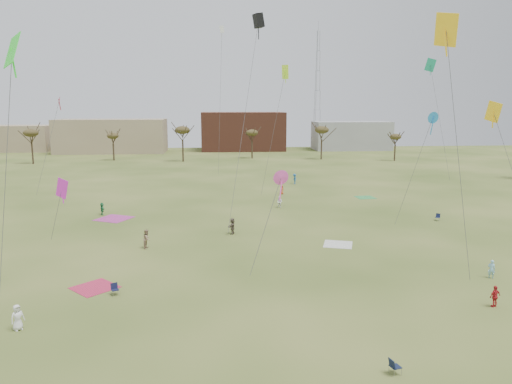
{
  "coord_description": "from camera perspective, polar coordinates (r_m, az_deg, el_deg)",
  "views": [
    {
      "loc": [
        -3.88,
        -33.08,
        13.6
      ],
      "look_at": [
        0.0,
        12.0,
        5.5
      ],
      "focal_mm": 33.37,
      "sensor_mm": 36.0,
      "label": 1
    }
  ],
  "objects": [
    {
      "name": "camp_chair_left",
      "position": [
        37.05,
        -16.54,
        -11.39
      ],
      "size": [
        0.69,
        0.71,
        0.87
      ],
      "rotation": [
        0.0,
        0.0,
        0.45
      ],
      "color": "#131534",
      "rests_on": "ground"
    },
    {
      "name": "flyer_mid_c",
      "position": [
        43.12,
        26.39,
        -8.27
      ],
      "size": [
        0.65,
        0.56,
        1.51
      ],
      "primitive_type": "imported",
      "rotation": [
        0.0,
        0.0,
        2.7
      ],
      "color": "#83C1DB",
      "rests_on": "ground"
    },
    {
      "name": "blanket_plum",
      "position": [
        61.4,
        -16.65,
        -3.08
      ],
      "size": [
        5.04,
        5.04,
        0.03
      ],
      "primitive_type": "cube",
      "rotation": [
        0.0,
        0.0,
        1.1
      ],
      "color": "#B7388F",
      "rests_on": "ground"
    },
    {
      "name": "blanket_olive",
      "position": [
        74.37,
        12.96,
        -0.65
      ],
      "size": [
        2.94,
        2.94,
        0.03
      ],
      "primitive_type": "cube",
      "rotation": [
        0.0,
        0.0,
        1.66
      ],
      "color": "green",
      "rests_on": "ground"
    },
    {
      "name": "radio_tower",
      "position": [
        161.76,
        7.34,
        12.05
      ],
      "size": [
        1.51,
        1.72,
        41.0
      ],
      "color": "#9EA3A8",
      "rests_on": "ground"
    },
    {
      "name": "flyer_far_c",
      "position": [
        85.35,
        4.63,
        1.58
      ],
      "size": [
        0.91,
        1.31,
        1.85
      ],
      "primitive_type": "imported",
      "rotation": [
        0.0,
        0.0,
        4.91
      ],
      "color": "#205B96",
      "rests_on": "ground"
    },
    {
      "name": "blanket_cream",
      "position": [
        48.69,
        9.8,
        -6.22
      ],
      "size": [
        3.51,
        3.51,
        0.03
      ],
      "primitive_type": "cube",
      "rotation": [
        0.0,
        0.0,
        2.83
      ],
      "color": "silver",
      "rests_on": "ground"
    },
    {
      "name": "camp_chair_center",
      "position": [
        27.13,
        16.31,
        -19.74
      ],
      "size": [
        0.65,
        0.62,
        0.87
      ],
      "rotation": [
        0.0,
        0.0,
        1.83
      ],
      "color": "#121B34",
      "rests_on": "ground"
    },
    {
      "name": "ground",
      "position": [
        35.97,
        1.68,
        -12.07
      ],
      "size": [
        260.0,
        260.0,
        0.0
      ],
      "primitive_type": "plane",
      "color": "#354C18",
      "rests_on": "ground"
    },
    {
      "name": "flyer_near_left",
      "position": [
        33.67,
        -26.69,
        -13.29
      ],
      "size": [
        0.94,
        0.93,
        1.64
      ],
      "primitive_type": "imported",
      "rotation": [
        0.0,
        0.0,
        0.75
      ],
      "color": "white",
      "rests_on": "ground"
    },
    {
      "name": "spectator_fore_c",
      "position": [
        51.69,
        -2.85,
        -4.1
      ],
      "size": [
        1.07,
        1.72,
        1.77
      ],
      "primitive_type": "imported",
      "rotation": [
        0.0,
        0.0,
        4.35
      ],
      "color": "brown",
      "rests_on": "ground"
    },
    {
      "name": "camp_chair_right",
      "position": [
        61.79,
        20.93,
        -3.0
      ],
      "size": [
        0.73,
        0.74,
        0.87
      ],
      "rotation": [
        0.0,
        0.0,
        5.6
      ],
      "color": "#151C3B",
      "rests_on": "ground"
    },
    {
      "name": "building_tan_west",
      "position": [
        166.96,
        -26.53,
        5.79
      ],
      "size": [
        20.0,
        12.0,
        8.0
      ],
      "primitive_type": "cube",
      "color": "#937F60",
      "rests_on": "ground"
    },
    {
      "name": "kites_aloft",
      "position": [
        60.54,
        -0.05,
        15.92
      ],
      "size": [
        67.43,
        69.09,
        27.74
      ],
      "color": "red",
      "rests_on": "ground"
    },
    {
      "name": "spectator_fore_a",
      "position": [
        37.29,
        26.73,
        -11.11
      ],
      "size": [
        0.97,
        0.62,
        1.53
      ],
      "primitive_type": "imported",
      "rotation": [
        0.0,
        0.0,
        3.43
      ],
      "color": "red",
      "rests_on": "ground"
    },
    {
      "name": "spectator_mid_e",
      "position": [
        65.13,
        2.85,
        -1.21
      ],
      "size": [
        0.96,
        0.89,
        1.58
      ],
      "primitive_type": "imported",
      "rotation": [
        0.0,
        0.0,
        5.81
      ],
      "color": "white",
      "rests_on": "ground"
    },
    {
      "name": "tree_line",
      "position": [
        112.39,
        -4.42,
        6.8
      ],
      "size": [
        117.44,
        49.32,
        8.91
      ],
      "color": "#3A2B1E",
      "rests_on": "ground"
    },
    {
      "name": "building_tan",
      "position": [
        151.56,
        -16.87,
        6.46
      ],
      "size": [
        32.0,
        14.0,
        10.0
      ],
      "primitive_type": "cube",
      "color": "#937F60",
      "rests_on": "ground"
    },
    {
      "name": "flyer_far_a",
      "position": [
        63.86,
        -17.96,
        -1.92
      ],
      "size": [
        0.95,
        1.54,
        1.59
      ],
      "primitive_type": "imported",
      "rotation": [
        0.0,
        0.0,
        1.92
      ],
      "color": "#2B834A",
      "rests_on": "ground"
    },
    {
      "name": "blanket_red",
      "position": [
        39.01,
        -18.76,
        -10.81
      ],
      "size": [
        4.09,
        4.09,
        0.03
      ],
      "primitive_type": "cube",
      "rotation": [
        0.0,
        0.0,
        2.33
      ],
      "color": "#C2264A",
      "rests_on": "ground"
    },
    {
      "name": "building_grey",
      "position": [
        157.58,
        11.33,
        6.64
      ],
      "size": [
        24.0,
        12.0,
        9.0
      ],
      "primitive_type": "cube",
      "color": "gray",
      "rests_on": "ground"
    },
    {
      "name": "flyer_far_b",
      "position": [
        75.28,
        3.11,
        0.29
      ],
      "size": [
        0.84,
        0.74,
        1.45
      ],
      "primitive_type": "imported",
      "rotation": [
        0.0,
        0.0,
        0.48
      ],
      "color": "#CC4D23",
      "rests_on": "ground"
    },
    {
      "name": "spectator_fore_b",
      "position": [
        47.77,
        -12.94,
        -5.5
      ],
      "size": [
        0.85,
        1.01,
        1.86
      ],
      "primitive_type": "imported",
      "rotation": [
        0.0,
        0.0,
        1.4
      ],
      "color": "#9C7C63",
      "rests_on": "ground"
    },
    {
      "name": "building_brick",
      "position": [
        153.52,
        -1.61,
        7.31
      ],
      "size": [
        26.0,
        16.0,
        12.0
      ],
      "primitive_type": "cube",
      "color": "brown",
      "rests_on": "ground"
    }
  ]
}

